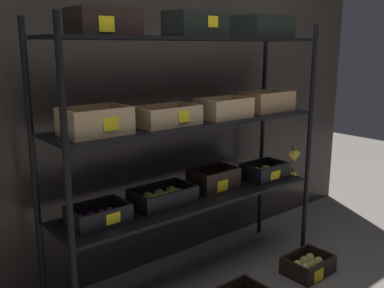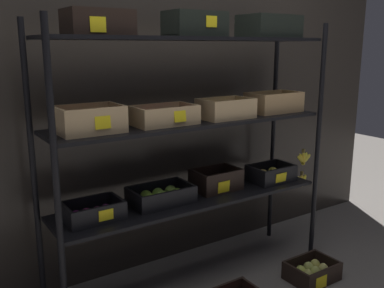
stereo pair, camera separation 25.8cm
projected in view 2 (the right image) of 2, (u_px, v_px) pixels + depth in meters
name	position (u px, v px, depth m)	size (l,w,h in m)	color
ground_plane	(192.00, 279.00, 2.78)	(10.00, 10.00, 0.00)	#605B56
storefront_wall	(157.00, 74.00, 2.83)	(4.16, 0.12, 2.59)	#2D2823
display_rack	(197.00, 122.00, 2.56)	(1.89, 0.46, 1.67)	black
crate_ground_pear	(312.00, 272.00, 2.78)	(0.31, 0.24, 0.12)	black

